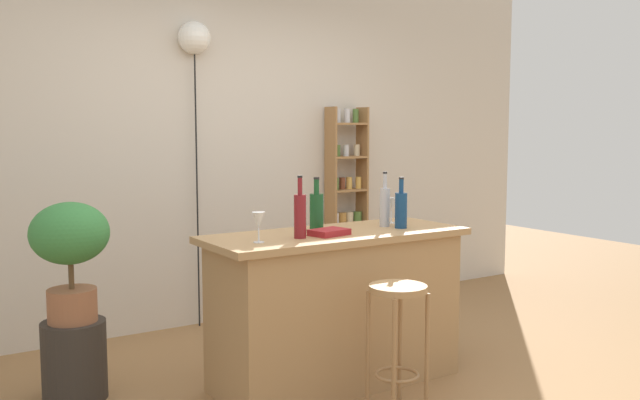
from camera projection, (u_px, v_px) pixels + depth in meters
ground at (365, 398)px, 3.93m from camera, size 12.00×12.00×0.00m
back_wall at (217, 142)px, 5.41m from camera, size 6.40×0.10×2.80m
kitchen_counter at (336, 307)px, 4.13m from camera, size 1.57×0.62×0.91m
bar_stool at (398, 321)px, 3.63m from camera, size 0.30×0.30×0.70m
spice_shelf at (347, 211)px, 5.95m from camera, size 0.34×0.17×1.68m
plant_stool at (74, 360)px, 3.90m from camera, size 0.35×0.35×0.44m
potted_plant at (70, 247)px, 3.83m from camera, size 0.43×0.39×0.67m
bottle_soda_blue at (401, 209)px, 4.23m from camera, size 0.07×0.07×0.31m
bottle_olive_oil at (385, 206)px, 4.30m from camera, size 0.06×0.06×0.34m
bottle_wine_red at (317, 210)px, 4.13m from camera, size 0.08×0.08×0.32m
bottle_sauce_amber at (300, 215)px, 3.85m from camera, size 0.07×0.07×0.35m
wine_glass_left at (391, 205)px, 4.45m from camera, size 0.07×0.07×0.16m
wine_glass_center at (259, 221)px, 3.70m from camera, size 0.07×0.07×0.16m
cookbook at (329, 232)px, 3.96m from camera, size 0.23×0.19×0.03m
pendant_globe_light at (194, 41)px, 5.13m from camera, size 0.24×0.24×2.29m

